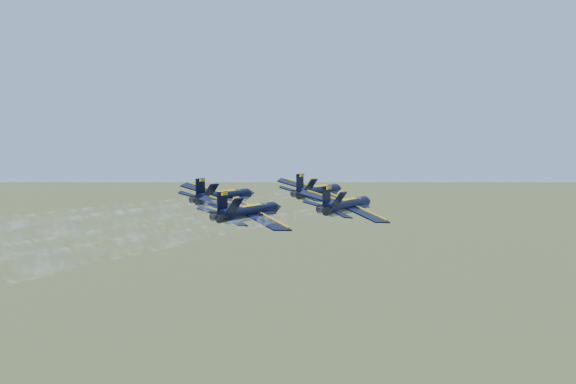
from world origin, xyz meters
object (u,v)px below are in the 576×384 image
(jet_right, at_px, (347,205))
(jet_slot, at_px, (249,212))
(jet_left, at_px, (225,196))
(jet_lead, at_px, (319,191))

(jet_right, height_order, jet_slot, same)
(jet_left, xyz_separation_m, jet_slot, (8.15, -13.06, 0.00))
(jet_lead, relative_size, jet_right, 1.00)
(jet_left, relative_size, jet_slot, 1.00)
(jet_left, bearing_deg, jet_slot, -46.91)
(jet_left, xyz_separation_m, jet_right, (18.67, -3.95, 0.00))
(jet_right, relative_size, jet_slot, 1.00)
(jet_right, distance_m, jet_slot, 13.91)
(jet_lead, height_order, jet_slot, same)
(jet_lead, xyz_separation_m, jet_slot, (-3.32, -22.81, 0.00))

